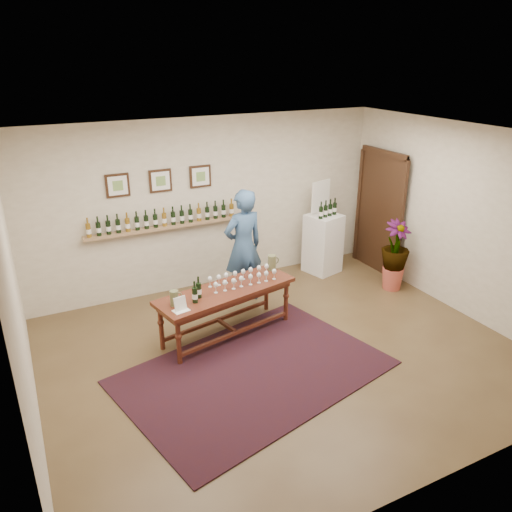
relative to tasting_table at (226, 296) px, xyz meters
name	(u,v)px	position (x,y,z in m)	size (l,w,h in m)	color
ground	(283,353)	(0.47, -0.78, -0.60)	(6.00, 6.00, 0.00)	#4F3B23
room_shell	(338,214)	(2.58, 1.08, 0.52)	(6.00, 6.00, 6.00)	beige
rug	(254,372)	(-0.07, -1.00, -0.59)	(3.17, 2.11, 0.02)	#47160C
tasting_table	(226,296)	(0.00, 0.00, 0.00)	(2.08, 1.03, 0.71)	#4C2413
table_glasses	(243,278)	(0.28, 0.08, 0.19)	(1.20, 0.28, 0.17)	white
table_bottles	(197,290)	(-0.47, -0.13, 0.26)	(0.28, 0.16, 0.30)	black
pitcher_left	(174,298)	(-0.78, -0.14, 0.21)	(0.13, 0.13, 0.20)	#61653E
pitcher_right	(272,263)	(0.87, 0.30, 0.22)	(0.14, 0.14, 0.23)	#61653E
menu_card	(180,304)	(-0.75, -0.29, 0.20)	(0.20, 0.14, 0.18)	white
display_pedestal	(323,244)	(2.42, 1.26, -0.07)	(0.53, 0.53, 1.06)	white
pedestal_bottles	(328,208)	(2.43, 1.17, 0.61)	(0.30, 0.08, 0.30)	black
info_sign	(321,196)	(2.42, 1.40, 0.77)	(0.44, 0.02, 0.61)	white
potted_plant	(395,255)	(3.07, 0.11, 0.00)	(0.55, 0.55, 1.03)	#BC4F3E
person	(243,247)	(0.66, 0.85, 0.32)	(0.67, 0.44, 1.83)	#335379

